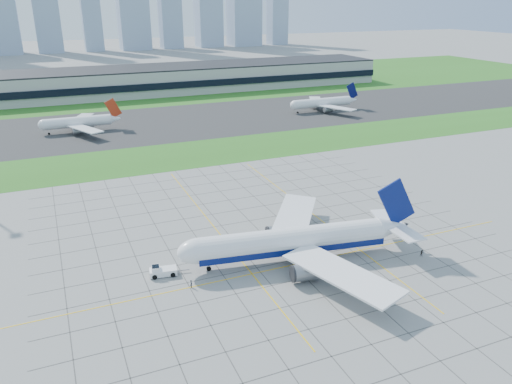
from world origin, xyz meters
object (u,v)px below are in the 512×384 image
(airliner, at_px, (294,241))
(pushback_tug, at_px, (162,271))
(distant_jet_1, at_px, (79,122))
(distant_jet_2, at_px, (323,103))
(crew_far, at_px, (422,253))
(crew_near, at_px, (191,284))

(airliner, relative_size, pushback_tug, 6.53)
(distant_jet_1, distance_m, distant_jet_2, 122.85)
(pushback_tug, xyz_separation_m, distant_jet_2, (117.46, 133.55, 3.43))
(distant_jet_1, height_order, distant_jet_2, same)
(airliner, xyz_separation_m, distant_jet_1, (-34.61, 142.62, -0.37))
(airliner, bearing_deg, distant_jet_1, 112.39)
(distant_jet_1, bearing_deg, crew_far, -67.63)
(crew_far, height_order, distant_jet_1, distant_jet_1)
(crew_far, bearing_deg, crew_near, -167.11)
(airliner, height_order, crew_near, airliner)
(pushback_tug, height_order, crew_near, pushback_tug)
(pushback_tug, height_order, crew_far, pushback_tug)
(crew_near, relative_size, distant_jet_2, 0.04)
(airliner, distance_m, distant_jet_1, 146.76)
(crew_far, bearing_deg, airliner, -178.39)
(pushback_tug, height_order, distant_jet_2, distant_jet_2)
(distant_jet_2, bearing_deg, distant_jet_1, 178.12)
(pushback_tug, bearing_deg, distant_jet_1, 100.96)
(airliner, xyz_separation_m, crew_near, (-24.80, -2.23, -3.96))
(pushback_tug, bearing_deg, airliner, -1.02)
(crew_far, xyz_separation_m, distant_jet_1, (-62.88, 152.80, 3.64))
(airliner, bearing_deg, crew_near, -166.11)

